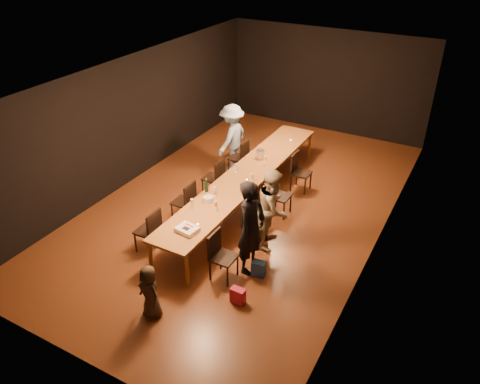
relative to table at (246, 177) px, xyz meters
The scene contains 30 objects.
ground 0.70m from the table, ahead, with size 10.00×10.00×0.00m, color #4A2812.
room_shell 1.38m from the table, ahead, with size 6.04×10.04×3.02m.
table is the anchor object (origin of this frame).
chair_right_0 2.56m from the table, 70.50° to the right, with size 0.42×0.42×0.93m, color black, non-canonical shape.
chair_right_1 1.49m from the table, 54.69° to the right, with size 0.42×0.42×0.93m, color black, non-canonical shape.
chair_right_2 0.88m from the table, ahead, with size 0.42×0.42×0.93m, color black, non-canonical shape.
chair_right_3 1.49m from the table, 54.69° to the left, with size 0.42×0.42×0.93m, color black, non-canonical shape.
chair_left_0 2.56m from the table, 109.50° to the right, with size 0.42×0.42×0.93m, color black, non-canonical shape.
chair_left_1 1.49m from the table, 125.31° to the right, with size 0.42×0.42×0.93m, color black, non-canonical shape.
chair_left_2 0.88m from the table, behind, with size 0.42×0.42×0.93m, color black, non-canonical shape.
chair_left_3 1.49m from the table, 125.31° to the left, with size 0.42×0.42×0.93m, color black, non-canonical shape.
woman_birthday 2.26m from the table, 59.19° to the right, with size 0.67×0.44×1.83m, color black.
woman_tan 1.54m from the table, 41.62° to the right, with size 0.79×0.62×1.63m, color #B9AC8B.
man_blue 1.83m from the table, 129.02° to the left, with size 1.10×0.63×1.71m, color #96C0E8.
child 3.77m from the table, 85.80° to the right, with size 0.48×0.31×0.98m, color #3E3123.
gift_bag_red 3.21m from the table, 64.05° to the right, with size 0.25×0.14×0.29m, color #C71D41.
gift_bag_blue 2.53m from the table, 56.17° to the right, with size 0.24×0.16×0.30m, color #2555A1.
birthday_cake 2.39m from the table, 87.94° to the right, with size 0.42×0.35×0.09m.
plate_stack 1.35m from the table, 95.60° to the right, with size 0.20×0.20×0.11m, color white.
champagne_bottle 1.10m from the table, 110.03° to the right, with size 0.07×0.07×0.31m, color black, non-canonical shape.
ice_bucket 0.92m from the table, 95.83° to the left, with size 0.19×0.19×0.21m, color silver.
wineglass_0 1.72m from the table, 99.11° to the right, with size 0.06×0.06×0.21m, color beige, non-canonical shape.
wineglass_1 1.56m from the table, 83.51° to the right, with size 0.06×0.06×0.21m, color beige, non-canonical shape.
wineglass_2 1.10m from the table, 97.20° to the right, with size 0.06×0.06×0.21m, color silver, non-canonical shape.
wineglass_3 0.38m from the table, 39.48° to the right, with size 0.06×0.06×0.21m, color beige, non-canonical shape.
wineglass_4 0.29m from the table, behind, with size 0.06×0.06×0.21m, color silver, non-canonical shape.
wineglass_5 0.70m from the table, 77.66° to the left, with size 0.06×0.06×0.21m, color silver, non-canonical shape.
tealight_near 2.15m from the table, 86.00° to the right, with size 0.05×0.05×0.03m, color #B2B7B2.
tealight_mid 0.27m from the table, 55.86° to the right, with size 0.05×0.05×0.03m, color #B2B7B2.
tealight_far 2.14m from the table, 85.98° to the left, with size 0.05×0.05×0.03m, color #B2B7B2.
Camera 1 is at (4.25, -7.98, 5.68)m, focal length 35.00 mm.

